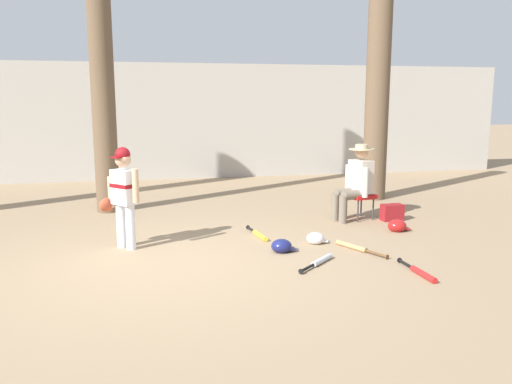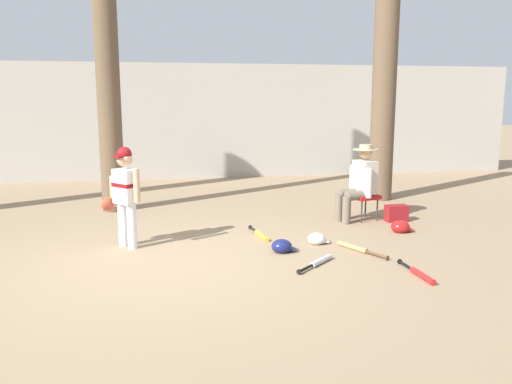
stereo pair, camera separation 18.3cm
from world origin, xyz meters
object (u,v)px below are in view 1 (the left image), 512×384
Objects in this scene: seated_spectator at (356,180)px; bat_red_barrel at (420,272)px; folding_stool at (360,197)px; batting_helmet_navy at (282,246)px; young_ballplayer at (123,191)px; bat_aluminum_silver at (320,261)px; batting_helmet_white at (316,238)px; handbag_beside_stool at (392,212)px; bat_wood_tan at (355,247)px; tree_behind_spectator at (377,101)px; bat_yellow_trainer at (259,235)px; tree_near_player at (100,38)px; batting_helmet_red at (397,226)px.

bat_red_barrel is (-0.33, -2.64, -0.61)m from seated_spectator.
batting_helmet_navy is at bearing -138.28° from folding_stool.
bat_aluminum_silver is (2.23, -1.15, -0.71)m from young_ballplayer.
batting_helmet_navy is 1.10× the size of batting_helmet_white.
handbag_beside_stool reaches higher than bat_wood_tan.
batting_helmet_navy is (-2.15, -1.31, -0.05)m from handbag_beside_stool.
tree_behind_spectator is 3.39× the size of young_ballplayer.
tree_near_player is at bearing 134.49° from bat_yellow_trainer.
tree_near_player reaches higher than bat_red_barrel.
batting_helmet_navy is at bearing -148.72° from handbag_beside_stool.
batting_helmet_white is at bearing 74.66° from bat_aluminum_silver.
tree_near_player is 12.84× the size of folding_stool.
young_ballplayer is (-4.59, -2.52, -1.12)m from tree_behind_spectator.
tree_behind_spectator is 3.96m from batting_helmet_white.
bat_yellow_trainer is at bearing -157.96° from folding_stool.
tree_behind_spectator is 7.88× the size of bat_aluminum_silver.
tree_near_player reaches higher than batting_helmet_red.
batting_helmet_white reaches higher than bat_red_barrel.
bat_yellow_trainer is at bearing 144.05° from batting_helmet_white.
bat_yellow_trainer is 2.29× the size of batting_helmet_red.
young_ballplayer is 3.63m from seated_spectator.
batting_helmet_white is at bearing 136.45° from bat_wood_tan.
tree_near_player is 4.92m from folding_stool.
tree_behind_spectator is at bearing 49.42° from batting_helmet_navy.
bat_aluminum_silver is at bearing -134.63° from handbag_beside_stool.
handbag_beside_stool reaches higher than bat_yellow_trainer.
bat_red_barrel is 2.37× the size of batting_helmet_navy.
seated_spectator is (-0.10, -0.03, 0.28)m from folding_stool.
bat_aluminum_silver is 1.74× the size of batting_helmet_red.
seated_spectator is at bearing -21.02° from tree_near_player.
folding_stool is at bearing -20.24° from tree_near_player.
batting_helmet_navy reaches higher than bat_wood_tan.
bat_wood_tan is (-1.72, -3.21, -1.83)m from tree_behind_spectator.
tree_near_player is 20.31× the size of batting_helmet_navy.
seated_spectator is 3.53× the size of handbag_beside_stool.
bat_red_barrel is 1.94m from batting_helmet_red.
bat_wood_tan is (1.07, -0.87, 0.00)m from bat_yellow_trainer.
batting_helmet_navy is (-1.25, 1.16, 0.04)m from bat_red_barrel.
batting_helmet_red is 1.14× the size of batting_helmet_white.
tree_behind_spectator is at bearing 53.09° from batting_helmet_white.
bat_yellow_trainer is at bearing 99.52° from batting_helmet_navy.
handbag_beside_stool reaches higher than bat_aluminum_silver.
bat_red_barrel is (0.95, -0.60, 0.00)m from bat_aluminum_silver.
tree_near_player reaches higher than bat_wood_tan.
batting_helmet_white is at bearing -131.32° from seated_spectator.
bat_aluminum_silver is at bearing -122.16° from seated_spectator.
young_ballplayer is 2.61m from bat_aluminum_silver.
tree_near_player reaches higher than bat_aluminum_silver.
folding_stool is at bearing 14.22° from young_ballplayer.
folding_stool is 2.72m from bat_red_barrel.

